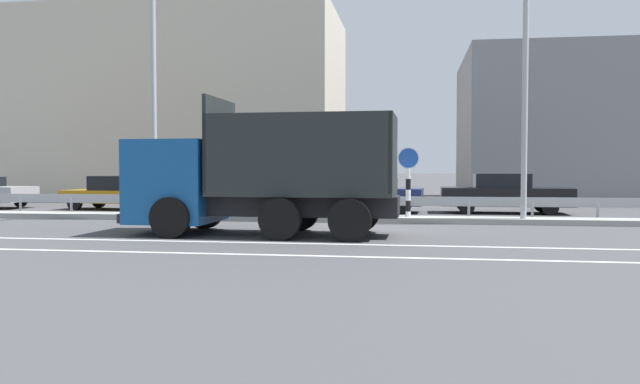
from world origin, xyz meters
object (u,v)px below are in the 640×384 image
(parked_car_2, at_px, (114,193))
(parked_car_5, at_px, (504,193))
(dump_truck, at_px, (232,185))
(parked_car_3, at_px, (250,193))
(parked_car_4, at_px, (373,194))
(street_lamp_2, at_px, (526,49))
(street_lamp_1, at_px, (151,66))
(median_road_sign, at_px, (408,184))

(parked_car_2, xyz_separation_m, parked_car_5, (16.01, 0.22, 0.06))
(dump_truck, relative_size, parked_car_3, 1.47)
(parked_car_5, bearing_deg, parked_car_4, -86.52)
(parked_car_3, bearing_deg, parked_car_5, -91.92)
(street_lamp_2, xyz_separation_m, parked_car_3, (-10.09, 4.98, -4.67))
(parked_car_2, bearing_deg, parked_car_5, -84.99)
(parked_car_4, bearing_deg, street_lamp_1, 126.91)
(street_lamp_2, bearing_deg, parked_car_5, 89.10)
(dump_truck, bearing_deg, parked_car_3, 13.11)
(median_road_sign, xyz_separation_m, street_lamp_2, (3.58, -0.32, 4.15))
(median_road_sign, bearing_deg, parked_car_2, 160.67)
(street_lamp_2, distance_m, parked_car_2, 17.25)
(parked_car_5, bearing_deg, median_road_sign, -37.66)
(parked_car_4, bearing_deg, parked_car_2, 93.55)
(dump_truck, xyz_separation_m, parked_car_4, (3.22, 8.58, -0.60))
(median_road_sign, distance_m, street_lamp_1, 9.45)
(street_lamp_1, relative_size, parked_car_5, 1.90)
(dump_truck, height_order, median_road_sign, dump_truck)
(street_lamp_1, distance_m, parked_car_3, 7.04)
(street_lamp_1, bearing_deg, dump_truck, -44.45)
(parked_car_4, bearing_deg, median_road_sign, -158.33)
(parked_car_2, bearing_deg, street_lamp_2, -102.04)
(parked_car_3, bearing_deg, parked_car_2, 91.87)
(dump_truck, distance_m, parked_car_5, 12.10)
(dump_truck, xyz_separation_m, street_lamp_1, (-3.94, 3.86, 3.89))
(parked_car_5, bearing_deg, parked_car_2, -88.11)
(dump_truck, bearing_deg, parked_car_5, -42.11)
(median_road_sign, relative_size, parked_car_5, 0.49)
(street_lamp_2, relative_size, parked_car_2, 2.42)
(street_lamp_1, xyz_separation_m, parked_car_2, (-3.78, 4.71, -4.49))
(median_road_sign, xyz_separation_m, parked_car_4, (-1.42, 4.34, -0.55))
(median_road_sign, distance_m, parked_car_3, 8.02)
(street_lamp_1, relative_size, parked_car_2, 2.29)
(street_lamp_2, bearing_deg, parked_car_2, 163.72)
(parked_car_3, bearing_deg, median_road_sign, -126.89)
(parked_car_3, distance_m, parked_car_4, 5.10)
(dump_truck, relative_size, median_road_sign, 2.96)
(street_lamp_2, height_order, parked_car_2, street_lamp_2)
(street_lamp_2, relative_size, parked_car_3, 2.03)
(median_road_sign, distance_m, parked_car_4, 4.60)
(median_road_sign, relative_size, parked_car_2, 0.59)
(median_road_sign, bearing_deg, dump_truck, -137.60)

